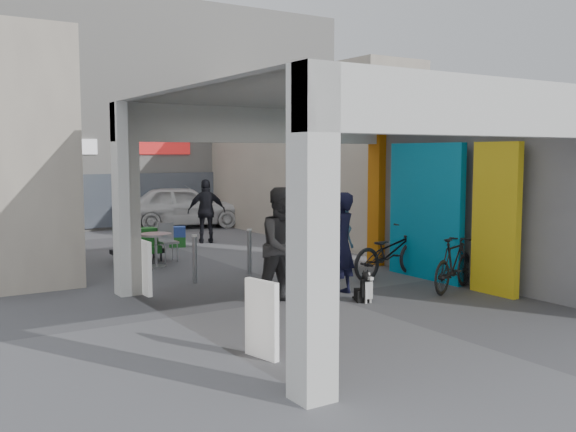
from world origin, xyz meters
TOP-DOWN VIEW (x-y plane):
  - ground at (0.00, 0.00)m, footprint 90.00×90.00m
  - arcade_canopy at (0.54, -0.82)m, footprint 6.40×6.45m
  - far_building at (-0.00, 13.99)m, footprint 18.00×4.08m
  - plaza_bldg_right at (4.50, 7.50)m, footprint 2.00×9.00m
  - bollard_left at (-1.53, 2.32)m, footprint 0.09×0.09m
  - bollard_center at (-0.14, 2.56)m, footprint 0.09×0.09m
  - bollard_right at (1.59, 2.51)m, footprint 0.09×0.09m
  - advert_board_near at (-2.75, -2.50)m, footprint 0.20×0.55m
  - advert_board_far at (-2.75, 1.83)m, footprint 0.11×0.55m
  - cafe_set at (-1.64, 4.78)m, footprint 1.52×1.23m
  - produce_stand at (-1.65, 5.38)m, footprint 1.19×0.64m
  - crate_stack at (0.10, 7.16)m, footprint 0.55×0.50m
  - border_collie at (0.29, -0.81)m, footprint 0.21×0.42m
  - man_with_dog at (0.30, -0.10)m, footprint 0.81×0.68m
  - man_back_turned at (-0.95, -0.13)m, footprint 1.03×0.83m
  - man_elderly at (1.82, 1.95)m, footprint 0.82×0.64m
  - man_crates at (1.13, 7.43)m, footprint 1.17×0.82m
  - bicycle_front at (2.12, 0.65)m, footprint 2.13×0.97m
  - bicycle_rear at (2.30, -0.98)m, footprint 1.77×1.06m
  - white_van at (2.14, 11.50)m, footprint 4.66×2.93m

SIDE VIEW (x-z plane):
  - ground at x=0.00m, z-range 0.00..0.00m
  - border_collie at x=0.29m, z-range -0.06..0.52m
  - crate_stack at x=0.10m, z-range 0.00..0.56m
  - produce_stand at x=-1.65m, z-range -0.08..0.70m
  - cafe_set at x=-1.64m, z-range -0.13..0.79m
  - bollard_right at x=1.59m, z-range 0.00..0.86m
  - bollard_left at x=-1.53m, z-range 0.00..0.95m
  - bollard_center at x=-0.14m, z-range 0.00..0.95m
  - advert_board_near at x=-2.75m, z-range 0.01..1.01m
  - advert_board_far at x=-2.75m, z-range 0.01..1.01m
  - bicycle_rear at x=2.30m, z-range 0.00..1.03m
  - bicycle_front at x=2.12m, z-range 0.00..1.08m
  - man_elderly at x=1.82m, z-range 0.00..1.47m
  - white_van at x=2.14m, z-range 0.00..1.48m
  - man_crates at x=1.13m, z-range 0.00..1.84m
  - man_with_dog at x=0.30m, z-range 0.00..1.89m
  - man_back_turned at x=-0.95m, z-range 0.00..2.01m
  - arcade_canopy at x=0.54m, z-range -0.90..5.50m
  - plaza_bldg_right at x=4.50m, z-range 0.00..5.00m
  - far_building at x=0.00m, z-range -0.01..7.99m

